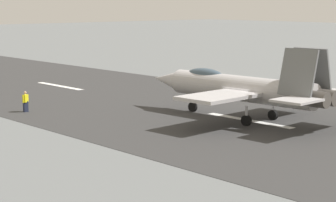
{
  "coord_description": "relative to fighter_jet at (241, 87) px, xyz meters",
  "views": [
    {
      "loc": [
        -30.39,
        34.94,
        8.66
      ],
      "look_at": [
        0.14,
        7.56,
        2.2
      ],
      "focal_mm": 67.08,
      "sensor_mm": 36.0,
      "label": 1
    }
  ],
  "objects": [
    {
      "name": "runway_strip",
      "position": [
        -0.32,
        -0.16,
        -2.41
      ],
      "size": [
        240.0,
        26.0,
        0.02
      ],
      "color": "#333232",
      "rests_on": "ground"
    },
    {
      "name": "marker_cone_mid",
      "position": [
        7.76,
        -13.2,
        -2.14
      ],
      "size": [
        0.44,
        0.44,
        0.55
      ],
      "primitive_type": "cone",
      "color": "orange",
      "rests_on": "ground"
    },
    {
      "name": "fighter_jet",
      "position": [
        0.0,
        0.0,
        0.0
      ],
      "size": [
        17.12,
        13.12,
        5.62
      ],
      "color": "#B0ACAD",
      "rests_on": "ground"
    },
    {
      "name": "ground_plane",
      "position": [
        -0.31,
        -0.16,
        -2.42
      ],
      "size": [
        400.0,
        400.0,
        0.0
      ],
      "primitive_type": "plane",
      "color": "slate"
    },
    {
      "name": "crew_person",
      "position": [
        13.58,
        10.32,
        -1.58
      ],
      "size": [
        0.44,
        0.64,
        1.68
      ],
      "color": "#1E2338",
      "rests_on": "ground"
    }
  ]
}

